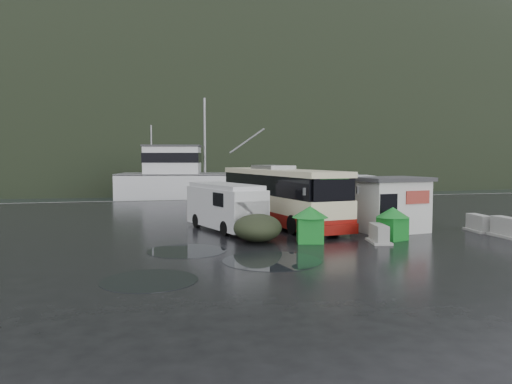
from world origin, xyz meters
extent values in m
plane|color=black|center=(0.00, 0.00, 0.00)|extent=(160.00, 160.00, 0.00)
cube|color=black|center=(0.00, 110.00, 0.00)|extent=(300.00, 180.00, 0.02)
cube|color=#999993|center=(0.00, 20.00, 0.00)|extent=(160.00, 0.60, 1.50)
ellipsoid|color=black|center=(10.00, 250.00, 0.00)|extent=(780.00, 540.00, 570.00)
cylinder|color=black|center=(-1.65, -5.61, 0.01)|extent=(3.47, 3.47, 0.01)
cylinder|color=black|center=(-5.89, -7.42, 0.01)|extent=(2.86, 2.86, 0.01)
cylinder|color=black|center=(5.15, 4.81, 0.01)|extent=(2.43, 2.43, 0.01)
cylinder|color=black|center=(-4.34, -3.06, 0.01)|extent=(3.04, 3.04, 0.01)
camera|label=1|loc=(-6.31, -22.12, 3.60)|focal=35.00mm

